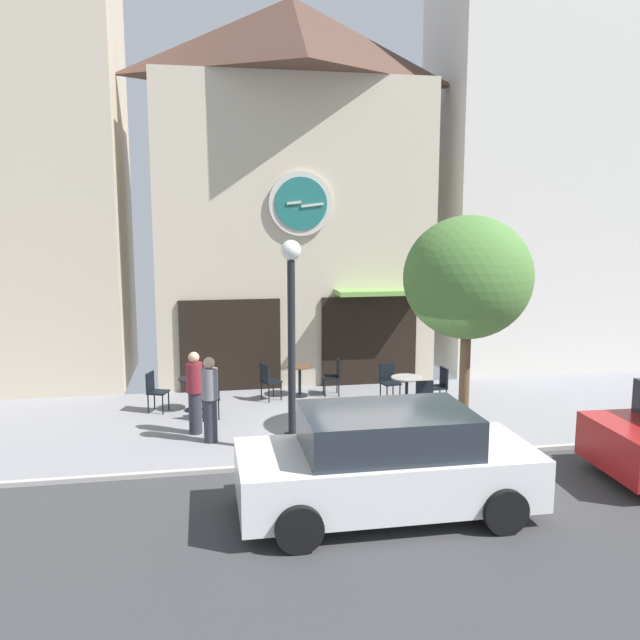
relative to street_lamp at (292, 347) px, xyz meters
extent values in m
cube|color=gray|center=(1.75, 2.00, -2.01)|extent=(26.17, 5.48, 0.05)
cube|color=#38383A|center=(1.75, -4.03, -2.01)|extent=(26.17, 6.59, 0.05)
cube|color=#A8A5A0|center=(1.75, -0.72, -1.94)|extent=(26.17, 0.12, 0.08)
cube|color=beige|center=(0.88, 6.05, 1.92)|extent=(7.15, 2.62, 7.80)
pyramid|color=#4C3328|center=(0.88, 6.05, 6.85)|extent=(6.43, 3.67, 2.07)
cylinder|color=beige|center=(0.88, 4.68, 2.66)|extent=(1.58, 0.10, 1.58)
cylinder|color=#1E6660|center=(0.88, 4.62, 2.66)|extent=(1.30, 0.04, 1.30)
cube|color=beige|center=(0.71, 4.58, 2.68)|extent=(0.36, 0.03, 0.10)
cube|color=beige|center=(1.16, 4.58, 2.63)|extent=(0.56, 0.03, 0.13)
cube|color=black|center=(-0.91, 4.70, -0.83)|extent=(2.50, 0.10, 2.30)
cube|color=black|center=(2.67, 4.70, -0.83)|extent=(2.50, 0.10, 2.30)
cube|color=#72A84C|center=(2.88, 4.39, 0.47)|extent=(2.29, 0.90, 0.12)
cube|color=silver|center=(8.16, 6.47, 5.65)|extent=(6.05, 3.46, 15.26)
cylinder|color=black|center=(0.00, 0.00, -1.80)|extent=(0.32, 0.32, 0.36)
cylinder|color=black|center=(0.00, 0.00, -0.21)|extent=(0.14, 0.14, 3.54)
sphere|color=white|center=(0.00, 0.00, 1.74)|extent=(0.36, 0.36, 0.36)
cylinder|color=brown|center=(3.36, 0.09, -0.82)|extent=(0.20, 0.20, 2.32)
ellipsoid|color=#4C7A38|center=(3.36, 0.09, 1.20)|extent=(2.45, 2.20, 2.32)
cylinder|color=black|center=(-1.82, 3.06, -1.61)|extent=(0.07, 0.07, 0.74)
cylinder|color=black|center=(-1.82, 3.06, -1.97)|extent=(0.40, 0.40, 0.03)
cylinder|color=black|center=(-1.82, 3.06, -1.24)|extent=(0.65, 0.65, 0.03)
cylinder|color=black|center=(0.72, 3.85, -1.61)|extent=(0.07, 0.07, 0.74)
cylinder|color=black|center=(0.72, 3.85, -1.97)|extent=(0.40, 0.40, 0.03)
cylinder|color=brown|center=(0.72, 3.85, -1.25)|extent=(0.63, 0.63, 0.03)
cylinder|color=black|center=(2.91, 2.24, -1.61)|extent=(0.07, 0.07, 0.75)
cylinder|color=black|center=(2.91, 2.24, -1.97)|extent=(0.40, 0.40, 0.03)
cylinder|color=gray|center=(2.91, 2.24, -1.23)|extent=(0.70, 0.70, 0.03)
cube|color=black|center=(3.67, 2.41, -1.53)|extent=(0.43, 0.43, 0.04)
cube|color=black|center=(3.85, 2.42, -1.31)|extent=(0.07, 0.38, 0.45)
cylinder|color=black|center=(3.49, 2.57, -1.76)|extent=(0.03, 0.03, 0.45)
cylinder|color=black|center=(3.52, 2.23, -1.76)|extent=(0.03, 0.03, 0.45)
cylinder|color=black|center=(3.83, 2.59, -1.76)|extent=(0.03, 0.03, 0.45)
cylinder|color=black|center=(3.86, 2.25, -1.76)|extent=(0.03, 0.03, 0.45)
cube|color=black|center=(-2.59, 3.09, -1.53)|extent=(0.51, 0.51, 0.04)
cube|color=black|center=(-2.76, 3.15, -1.31)|extent=(0.16, 0.37, 0.45)
cylinder|color=black|center=(-2.48, 2.88, -1.76)|extent=(0.03, 0.03, 0.45)
cylinder|color=black|center=(-2.37, 3.20, -1.76)|extent=(0.03, 0.03, 0.45)
cylinder|color=black|center=(-2.81, 2.99, -1.76)|extent=(0.03, 0.03, 0.45)
cylinder|color=black|center=(-2.69, 3.31, -1.76)|extent=(0.03, 0.03, 0.45)
cube|color=black|center=(1.48, 3.79, -1.53)|extent=(0.43, 0.43, 0.04)
cube|color=black|center=(1.66, 3.78, -1.31)|extent=(0.07, 0.38, 0.45)
cylinder|color=black|center=(1.32, 3.97, -1.76)|extent=(0.03, 0.03, 0.45)
cylinder|color=black|center=(1.30, 3.63, -1.76)|extent=(0.03, 0.03, 0.45)
cylinder|color=black|center=(1.66, 3.95, -1.76)|extent=(0.03, 0.03, 0.45)
cylinder|color=black|center=(1.64, 3.61, -1.76)|extent=(0.03, 0.03, 0.45)
cube|color=black|center=(-1.49, 2.38, -1.53)|extent=(0.48, 0.48, 0.04)
cube|color=black|center=(-1.44, 2.20, -1.31)|extent=(0.38, 0.13, 0.45)
cylinder|color=black|center=(-1.36, 2.58, -1.76)|extent=(0.03, 0.03, 0.45)
cylinder|color=black|center=(-1.69, 2.50, -1.76)|extent=(0.03, 0.03, 0.45)
cylinder|color=black|center=(-1.28, 2.25, -1.76)|extent=(0.03, 0.03, 0.45)
cylinder|color=black|center=(-1.61, 2.17, -1.76)|extent=(0.03, 0.03, 0.45)
cube|color=black|center=(3.00, 1.50, -1.53)|extent=(0.40, 0.40, 0.04)
cube|color=black|center=(3.00, 1.32, -1.31)|extent=(0.38, 0.04, 0.45)
cylinder|color=black|center=(3.17, 1.67, -1.76)|extent=(0.03, 0.03, 0.45)
cylinder|color=black|center=(2.83, 1.67, -1.76)|extent=(0.03, 0.03, 0.45)
cylinder|color=black|center=(3.17, 1.33, -1.76)|extent=(0.03, 0.03, 0.45)
cylinder|color=black|center=(2.83, 1.33, -1.76)|extent=(0.03, 0.03, 0.45)
cube|color=black|center=(-0.01, 3.63, -1.53)|extent=(0.54, 0.54, 0.04)
cube|color=black|center=(-0.17, 3.55, -1.31)|extent=(0.21, 0.36, 0.45)
cylinder|color=black|center=(0.22, 3.55, -1.76)|extent=(0.03, 0.03, 0.45)
cylinder|color=black|center=(0.07, 3.86, -1.76)|extent=(0.03, 0.03, 0.45)
cylinder|color=black|center=(-0.08, 3.40, -1.76)|extent=(0.03, 0.03, 0.45)
cylinder|color=black|center=(-0.23, 3.70, -1.76)|extent=(0.03, 0.03, 0.45)
cube|color=black|center=(2.73, 2.96, -1.53)|extent=(0.47, 0.47, 0.04)
cube|color=black|center=(2.70, 3.13, -1.31)|extent=(0.38, 0.11, 0.45)
cylinder|color=black|center=(2.60, 2.76, -1.76)|extent=(0.03, 0.03, 0.45)
cylinder|color=black|center=(2.93, 2.82, -1.76)|extent=(0.03, 0.03, 0.45)
cylinder|color=black|center=(2.53, 3.09, -1.76)|extent=(0.03, 0.03, 0.45)
cylinder|color=black|center=(2.87, 3.16, -1.76)|extent=(0.03, 0.03, 0.45)
cylinder|color=#2D2D38|center=(-1.76, 1.44, -1.56)|extent=(0.36, 0.36, 0.85)
cylinder|color=maroon|center=(-1.76, 1.44, -0.83)|extent=(0.44, 0.44, 0.60)
sphere|color=tan|center=(-1.76, 1.44, -0.42)|extent=(0.22, 0.22, 0.22)
cylinder|color=#2D2D38|center=(-1.47, 0.88, -1.56)|extent=(0.37, 0.37, 0.85)
cylinder|color=slate|center=(-1.47, 0.88, -0.83)|extent=(0.45, 0.45, 0.60)
sphere|color=tan|center=(-1.47, 0.88, -0.42)|extent=(0.22, 0.22, 0.22)
cube|color=white|center=(1.01, -2.70, -1.39)|extent=(4.30, 1.81, 0.75)
cube|color=#262B33|center=(1.01, -2.70, -0.73)|extent=(2.41, 1.59, 0.60)
cylinder|color=black|center=(2.43, -3.60, -1.66)|extent=(0.64, 0.22, 0.64)
cylinder|color=black|center=(2.43, -1.80, -1.66)|extent=(0.64, 0.22, 0.64)
cylinder|color=black|center=(-0.41, -3.60, -1.66)|extent=(0.64, 0.22, 0.64)
cylinder|color=black|center=(-0.41, -1.80, -1.66)|extent=(0.64, 0.22, 0.64)
cylinder|color=black|center=(5.52, -1.48, -1.66)|extent=(0.65, 0.25, 0.64)
camera|label=1|loc=(-1.54, -11.38, 2.26)|focal=36.50mm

